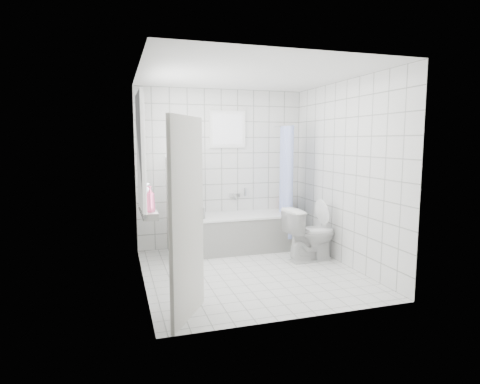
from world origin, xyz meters
name	(u,v)px	position (x,y,z in m)	size (l,w,h in m)	color
ground	(250,272)	(0.00, 0.00, 0.00)	(3.00, 3.00, 0.00)	white
ceiling	(251,74)	(0.00, 0.00, 2.60)	(3.00, 3.00, 0.00)	white
wall_back	(222,169)	(0.00, 1.50, 1.30)	(2.80, 0.02, 2.60)	white
wall_front	(301,189)	(0.00, -1.50, 1.30)	(2.80, 0.02, 2.60)	white
wall_left	(141,179)	(-1.40, 0.00, 1.30)	(0.02, 3.00, 2.60)	white
wall_right	(344,174)	(1.40, 0.00, 1.30)	(0.02, 3.00, 2.60)	white
window_left	(142,154)	(-1.35, 0.30, 1.60)	(0.01, 0.90, 1.40)	white
window_back	(228,129)	(0.10, 1.46, 1.95)	(0.50, 0.01, 0.50)	white
window_sill	(148,211)	(-1.31, 0.30, 0.86)	(0.18, 1.02, 0.08)	white
door	(187,219)	(-1.04, -1.14, 1.00)	(0.04, 0.80, 2.00)	silver
bathtub	(235,232)	(0.11, 1.12, 0.29)	(1.80, 0.77, 0.58)	white
partition_wall	(175,208)	(-0.85, 1.07, 0.75)	(0.15, 0.85, 1.50)	white
tiled_ledge	(286,226)	(1.14, 1.38, 0.28)	(0.40, 0.24, 0.55)	white
toilet	(311,234)	(1.03, 0.26, 0.40)	(0.44, 0.78, 0.79)	white
curtain_rod	(284,126)	(0.95, 1.10, 2.00)	(0.02, 0.02, 0.80)	silver
shower_curtain	(287,182)	(0.95, 0.97, 1.10)	(0.14, 0.48, 1.78)	#475ED2
tub_faucet	(235,195)	(0.21, 1.46, 0.85)	(0.18, 0.06, 0.06)	silver
sill_bottles	(149,198)	(-1.30, 0.23, 1.03)	(0.17, 0.78, 0.32)	silver
ledge_bottles	(287,204)	(1.13, 1.36, 0.67)	(0.17, 0.15, 0.23)	red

